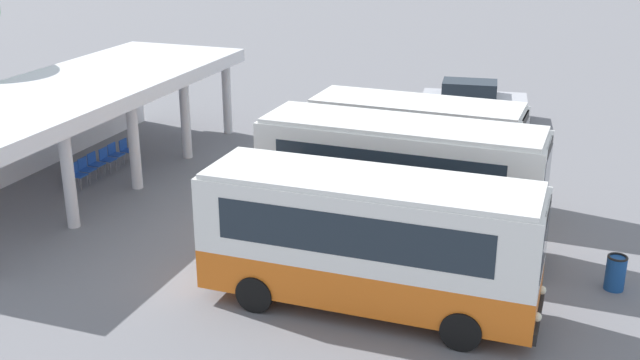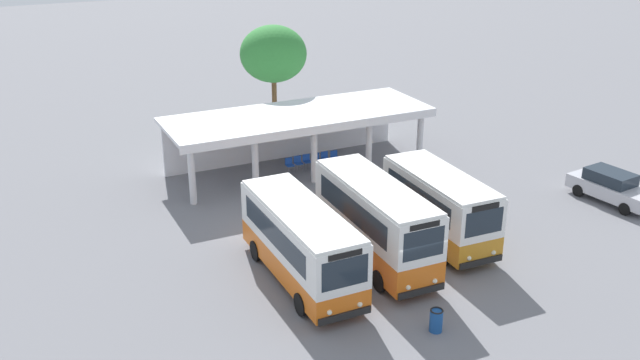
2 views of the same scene
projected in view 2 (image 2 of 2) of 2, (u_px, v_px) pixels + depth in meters
name	position (u px, v px, depth m)	size (l,w,h in m)	color
ground_plane	(409.00, 287.00, 28.67)	(180.00, 180.00, 0.00)	slate
city_bus_nearest_orange	(301.00, 241.00, 28.57)	(2.40, 7.87, 3.24)	black
city_bus_second_in_row	(375.00, 219.00, 30.08)	(2.44, 7.76, 3.56)	black
city_bus_middle_cream	(439.00, 205.00, 31.89)	(2.52, 6.75, 3.25)	black
parked_car_flank	(612.00, 187.00, 36.37)	(2.30, 4.68, 1.62)	black
terminal_canopy	(294.00, 124.00, 40.42)	(15.02, 5.24, 3.40)	silver
waiting_chair_end_by_column	(289.00, 164.00, 40.29)	(0.45, 0.45, 0.86)	slate
waiting_chair_second_from_end	(298.00, 162.00, 40.57)	(0.45, 0.45, 0.86)	slate
waiting_chair_middle_seat	(307.00, 160.00, 40.84)	(0.45, 0.45, 0.86)	slate
waiting_chair_fourth_seat	(316.00, 159.00, 41.00)	(0.45, 0.45, 0.86)	slate
waiting_chair_fifth_seat	(325.00, 157.00, 41.27)	(0.45, 0.45, 0.86)	slate
waiting_chair_far_end_seat	(335.00, 156.00, 41.42)	(0.45, 0.45, 0.86)	slate
roadside_tree_behind_canopy	(273.00, 54.00, 44.91)	(4.26, 4.26, 7.18)	brown
litter_bin_apron	(436.00, 320.00, 25.65)	(0.49, 0.49, 0.90)	#19478C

